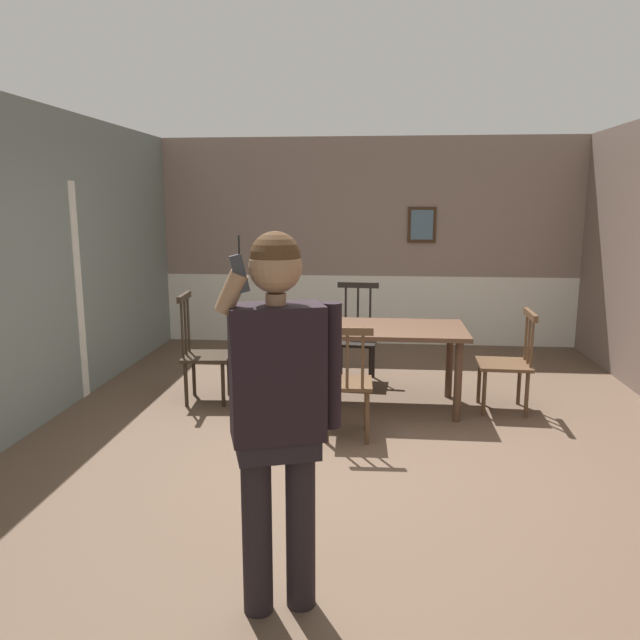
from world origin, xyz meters
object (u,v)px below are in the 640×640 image
Objects in this scene: chair_at_table_head at (203,352)px; person_figure at (279,398)px; chair_near_window at (356,337)px; chair_by_doorway at (347,383)px; dining_table at (352,335)px; chair_opposite_corner at (508,362)px.

person_figure is at bearing 17.51° from chair_at_table_head.
person_figure is at bearing 91.26° from chair_near_window.
chair_by_doorway is at bearing 55.03° from chair_at_table_head.
chair_near_window is 1.67m from chair_at_table_head.
chair_by_doorway is 2.25m from person_figure.
chair_at_table_head reaches higher than chair_near_window.
person_figure is (1.22, -3.01, 0.56)m from chair_at_table_head.
dining_table is 2.24× the size of chair_opposite_corner.
chair_by_doorway is 0.91× the size of chair_at_table_head.
chair_at_table_head reaches higher than chair_by_doorway.
person_figure is (-0.21, -2.17, 0.57)m from chair_by_doorway.
dining_table is 3.03m from person_figure.
chair_by_doorway is 1.65m from chair_opposite_corner.
chair_by_doorway reaches higher than dining_table.
person_figure is (-0.21, -3.00, 0.36)m from dining_table.
chair_near_window is 0.59× the size of person_figure.
chair_at_table_head is at bearing 147.74° from chair_by_doorway.
chair_opposite_corner is 0.52× the size of person_figure.
chair_at_table_head reaches higher than chair_opposite_corner.
dining_table is at bearing 85.16° from chair_at_table_head.
chair_at_table_head is at bearing 34.49° from chair_near_window.
chair_at_table_head is at bearing 91.99° from chair_opposite_corner.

